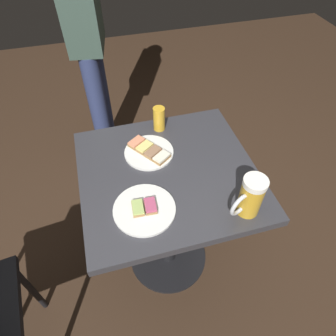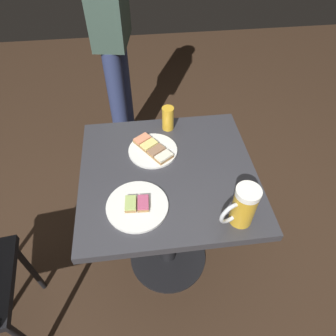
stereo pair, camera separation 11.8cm
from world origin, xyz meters
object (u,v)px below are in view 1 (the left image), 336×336
at_px(beer_mug, 250,197).
at_px(patron_standing, 85,27).
at_px(plate_near, 149,151).
at_px(plate_far, 144,209).
at_px(beer_glass_small, 159,119).

bearing_deg(beer_mug, patron_standing, 19.32).
bearing_deg(beer_mug, plate_near, 35.40).
distance_m(plate_near, beer_mug, 0.47).
bearing_deg(plate_far, beer_mug, -105.79).
relative_size(plate_far, beer_mug, 1.38).
bearing_deg(patron_standing, plate_far, 13.05).
xyz_separation_m(plate_near, plate_far, (-0.28, 0.08, -0.00)).
height_order(beer_glass_small, patron_standing, patron_standing).
bearing_deg(plate_far, patron_standing, 3.86).
bearing_deg(beer_mug, plate_far, 74.21).
xyz_separation_m(beer_mug, patron_standing, (1.22, 0.43, 0.13)).
bearing_deg(plate_near, patron_standing, 10.63).
height_order(plate_far, beer_mug, beer_mug).
relative_size(plate_near, beer_glass_small, 1.86).
xyz_separation_m(beer_glass_small, patron_standing, (0.69, 0.24, 0.16)).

